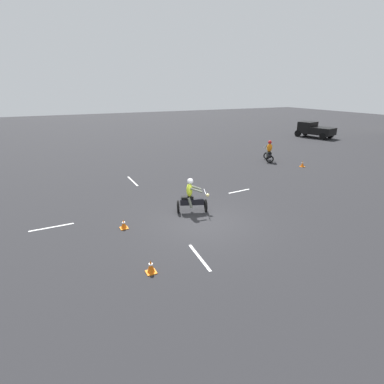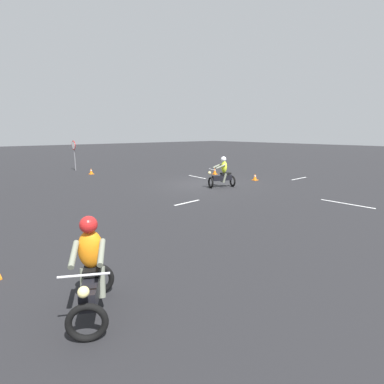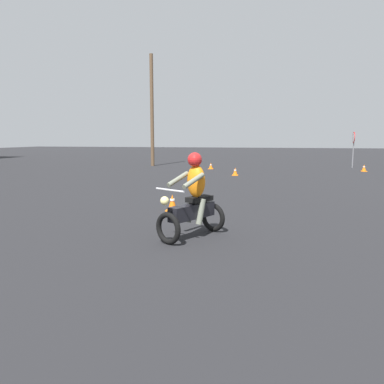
% 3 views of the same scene
% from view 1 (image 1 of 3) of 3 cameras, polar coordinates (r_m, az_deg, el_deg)
% --- Properties ---
extents(ground_plane, '(120.00, 120.00, 0.00)m').
position_cam_1_polar(ground_plane, '(13.13, 2.19, -5.76)').
color(ground_plane, black).
extents(motorcycle_rider_foreground, '(1.07, 1.55, 1.66)m').
position_cam_1_polar(motorcycle_rider_foreground, '(13.88, -0.14, -1.07)').
color(motorcycle_rider_foreground, black).
rests_on(motorcycle_rider_foreground, ground).
extents(motorcycle_rider_background, '(1.51, 1.22, 1.66)m').
position_cam_1_polar(motorcycle_rider_background, '(24.53, 14.45, 7.36)').
color(motorcycle_rider_background, black).
rests_on(motorcycle_rider_background, ground).
extents(pickup_truck, '(4.48, 2.90, 1.73)m').
position_cam_1_polar(pickup_truck, '(38.29, 22.27, 10.98)').
color(pickup_truck, black).
rests_on(pickup_truck, ground).
extents(traffic_cone_near_right, '(0.32, 0.32, 0.40)m').
position_cam_1_polar(traffic_cone_near_right, '(12.80, -12.88, -6.01)').
color(traffic_cone_near_right, orange).
rests_on(traffic_cone_near_right, ground).
extents(traffic_cone_mid_center, '(0.32, 0.32, 0.44)m').
position_cam_1_polar(traffic_cone_mid_center, '(23.61, 20.29, 5.03)').
color(traffic_cone_mid_center, orange).
rests_on(traffic_cone_mid_center, ground).
extents(traffic_cone_mid_left, '(0.32, 0.32, 0.45)m').
position_cam_1_polar(traffic_cone_mid_left, '(9.81, -7.85, -13.91)').
color(traffic_cone_mid_left, orange).
rests_on(traffic_cone_mid_left, ground).
extents(lane_stripe_e, '(1.83, 0.23, 0.01)m').
position_cam_1_polar(lane_stripe_e, '(10.61, 1.41, -12.29)').
color(lane_stripe_e, silver).
rests_on(lane_stripe_e, ground).
extents(lane_stripe_n, '(0.21, 1.45, 0.01)m').
position_cam_1_polar(lane_stripe_n, '(17.14, 8.96, 0.17)').
color(lane_stripe_n, silver).
rests_on(lane_stripe_n, ground).
extents(lane_stripe_w, '(2.17, 0.13, 0.01)m').
position_cam_1_polar(lane_stripe_w, '(19.13, -11.24, 2.06)').
color(lane_stripe_w, silver).
rests_on(lane_stripe_w, ground).
extents(lane_stripe_s, '(0.13, 1.75, 0.01)m').
position_cam_1_polar(lane_stripe_s, '(13.97, -25.16, -6.09)').
color(lane_stripe_s, silver).
rests_on(lane_stripe_s, ground).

